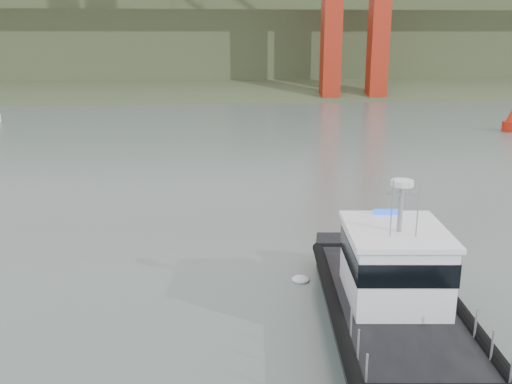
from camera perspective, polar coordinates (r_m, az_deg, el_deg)
The scene contains 4 objects.
ground at distance 23.41m, azimuth 5.65°, elevation -12.06°, with size 400.00×400.00×0.00m, color slate.
headlands at distance 145.90m, azimuth -4.35°, elevation 14.03°, with size 500.00×105.36×27.12m.
patrol_boat at distance 22.10m, azimuth 13.71°, elevation -9.82°, with size 5.82×12.87×6.05m.
nav_buoy at distance 71.78m, azimuth 24.21°, elevation 6.44°, with size 2.06×2.06×4.30m.
Camera 1 is at (-4.38, -20.29, 10.82)m, focal length 40.00 mm.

